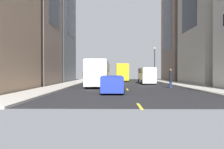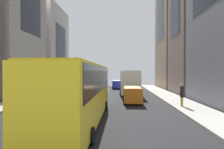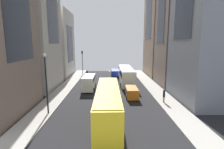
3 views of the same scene
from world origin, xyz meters
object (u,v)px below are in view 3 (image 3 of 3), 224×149
Objects in this scene: car_blue_1 at (115,72)px; pedestrian_waiting_curb at (164,95)px; traffic_light_near_corner at (82,58)px; city_bus_white at (126,74)px; car_orange_0 at (132,92)px; delivery_van_white at (89,81)px; streetcar_yellow at (108,102)px; pedestrian_walking_far at (87,75)px.

pedestrian_waiting_curb reaches higher than car_blue_1.
pedestrian_waiting_curb is at bearing 121.69° from traffic_light_near_corner.
car_orange_0 is at bearing 89.71° from city_bus_white.
city_bus_white is 2.03× the size of delivery_van_white.
car_blue_1 is at bearing -78.07° from city_bus_white.
city_bus_white is 9.78m from car_orange_0.
city_bus_white reaches higher than car_blue_1.
traffic_light_near_corner is at bearing -76.56° from streetcar_yellow.
pedestrian_waiting_curb is (-11.43, 7.71, -0.31)m from delivery_van_white.
city_bus_white is 13.17m from pedestrian_waiting_curb.
car_blue_1 is (1.93, -9.12, -1.10)m from city_bus_white.
traffic_light_near_corner is at bearing -47.30° from city_bus_white.
car_blue_1 is at bearing -93.78° from streetcar_yellow.
streetcar_yellow is 3.18× the size of car_orange_0.
car_blue_1 is at bearing -160.84° from pedestrian_walking_far.
car_blue_1 is at bearing -111.09° from delivery_van_white.
pedestrian_walking_far is at bearing -25.06° from city_bus_white.
traffic_light_near_corner is at bearing -63.39° from car_orange_0.
delivery_van_white is 17.05m from traffic_light_near_corner.
city_bus_white is at bearing -146.80° from delivery_van_white.
pedestrian_waiting_curb is at bearing 146.66° from car_orange_0.
city_bus_white is 2.40× the size of car_blue_1.
traffic_light_near_corner is (10.76, -11.67, 2.44)m from city_bus_white.
city_bus_white is 9.38m from car_blue_1.
pedestrian_walking_far is 20.90m from pedestrian_waiting_curb.
delivery_van_white is (7.28, 4.77, -0.49)m from city_bus_white.
city_bus_white reaches higher than car_orange_0.
car_orange_0 reaches higher than car_blue_1.
delivery_van_white is 2.89× the size of pedestrian_waiting_curb.
streetcar_yellow is 8.99m from car_orange_0.
streetcar_yellow is 2.05× the size of traffic_light_near_corner.
pedestrian_waiting_curb is (-6.07, 21.60, 0.29)m from car_blue_1.
pedestrian_waiting_curb is 28.56m from traffic_light_near_corner.
delivery_van_white is 8.92m from pedestrian_walking_far.
delivery_van_white is 1.18× the size of car_blue_1.
car_blue_1 is at bearing -84.31° from car_orange_0.
car_blue_1 is 8.43m from pedestrian_walking_far.
car_orange_0 is 16.24m from pedestrian_walking_far.
streetcar_yellow is 5.64× the size of pedestrian_walking_far.
delivery_van_white reaches higher than pedestrian_walking_far.
traffic_light_near_corner reaches higher than car_blue_1.
pedestrian_walking_far is (6.73, 5.07, 0.28)m from car_blue_1.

